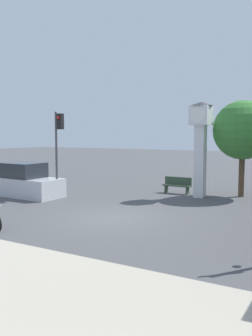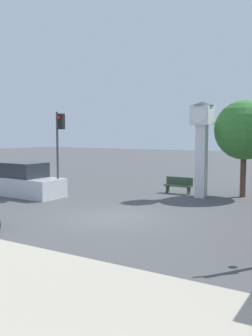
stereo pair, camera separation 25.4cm
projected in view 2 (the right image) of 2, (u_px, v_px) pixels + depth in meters
name	position (u px, v px, depth m)	size (l,w,h in m)	color
ground_plane	(111.00, 218.00, 14.97)	(120.00, 120.00, 0.00)	#4C4C4F
clock_tower	(202.00, 135.00, 19.42)	(1.20, 1.20, 5.00)	white
traffic_light	(59.00, 139.00, 19.30)	(0.50, 0.35, 4.48)	#47474C
street_tree	(244.00, 130.00, 19.59)	(3.12, 3.12, 5.11)	brown
bench	(179.00, 185.00, 20.97)	(1.60, 0.44, 0.92)	#384C38
parked_car	(26.00, 182.00, 20.21)	(4.26, 1.94, 1.80)	silver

